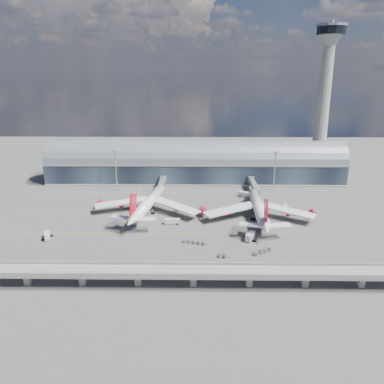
{
  "coord_description": "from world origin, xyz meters",
  "views": [
    {
      "loc": [
        1.01,
        -172.4,
        74.61
      ],
      "look_at": [
        -1.37,
        10.0,
        14.0
      ],
      "focal_mm": 35.0,
      "sensor_mm": 36.0,
      "label": 1
    }
  ],
  "objects_px": {
    "floodlight_mast_right": "(275,170)",
    "service_truck_5": "(243,194)",
    "airliner_left": "(148,203)",
    "service_truck_2": "(172,221)",
    "control_tower": "(323,104)",
    "cargo_train_1": "(196,242)",
    "service_truck_3": "(250,236)",
    "service_truck_1": "(134,222)",
    "airliner_right": "(259,209)",
    "cargo_train_2": "(263,251)",
    "service_truck_0": "(47,236)",
    "service_truck_4": "(285,207)",
    "cargo_train_0": "(224,256)",
    "floodlight_mast_left": "(116,170)"
  },
  "relations": [
    {
      "from": "floodlight_mast_right",
      "to": "service_truck_2",
      "type": "relative_size",
      "value": 3.33
    },
    {
      "from": "floodlight_mast_right",
      "to": "service_truck_0",
      "type": "distance_m",
      "value": 138.34
    },
    {
      "from": "cargo_train_2",
      "to": "service_truck_2",
      "type": "bearing_deg",
      "value": 84.96
    },
    {
      "from": "airliner_left",
      "to": "service_truck_3",
      "type": "bearing_deg",
      "value": -23.47
    },
    {
      "from": "airliner_right",
      "to": "service_truck_0",
      "type": "relative_size",
      "value": 8.79
    },
    {
      "from": "floodlight_mast_right",
      "to": "airliner_left",
      "type": "bearing_deg",
      "value": -152.67
    },
    {
      "from": "airliner_left",
      "to": "service_truck_3",
      "type": "relative_size",
      "value": 8.79
    },
    {
      "from": "service_truck_0",
      "to": "service_truck_5",
      "type": "height_order",
      "value": "service_truck_5"
    },
    {
      "from": "cargo_train_0",
      "to": "airliner_right",
      "type": "bearing_deg",
      "value": -45.61
    },
    {
      "from": "airliner_left",
      "to": "service_truck_5",
      "type": "distance_m",
      "value": 61.29
    },
    {
      "from": "airliner_right",
      "to": "service_truck_1",
      "type": "height_order",
      "value": "airliner_right"
    },
    {
      "from": "service_truck_0",
      "to": "floodlight_mast_right",
      "type": "bearing_deg",
      "value": 10.06
    },
    {
      "from": "floodlight_mast_right",
      "to": "service_truck_5",
      "type": "relative_size",
      "value": 3.86
    },
    {
      "from": "floodlight_mast_right",
      "to": "airliner_right",
      "type": "bearing_deg",
      "value": -109.97
    },
    {
      "from": "floodlight_mast_left",
      "to": "airliner_left",
      "type": "height_order",
      "value": "floodlight_mast_left"
    },
    {
      "from": "service_truck_3",
      "to": "service_truck_5",
      "type": "xyz_separation_m",
      "value": [
        3.99,
        60.75,
        -0.14
      ]
    },
    {
      "from": "floodlight_mast_left",
      "to": "floodlight_mast_right",
      "type": "bearing_deg",
      "value": 0.0
    },
    {
      "from": "service_truck_1",
      "to": "cargo_train_0",
      "type": "bearing_deg",
      "value": -102.53
    },
    {
      "from": "cargo_train_0",
      "to": "cargo_train_2",
      "type": "bearing_deg",
      "value": -95.39
    },
    {
      "from": "service_truck_0",
      "to": "cargo_train_0",
      "type": "distance_m",
      "value": 81.78
    },
    {
      "from": "cargo_train_1",
      "to": "cargo_train_2",
      "type": "relative_size",
      "value": 1.19
    },
    {
      "from": "floodlight_mast_left",
      "to": "cargo_train_0",
      "type": "distance_m",
      "value": 109.38
    },
    {
      "from": "airliner_left",
      "to": "service_truck_2",
      "type": "distance_m",
      "value": 21.06
    },
    {
      "from": "service_truck_0",
      "to": "service_truck_4",
      "type": "xyz_separation_m",
      "value": [
        118.01,
        39.52,
        -0.19
      ]
    },
    {
      "from": "service_truck_0",
      "to": "service_truck_1",
      "type": "distance_m",
      "value": 41.22
    },
    {
      "from": "service_truck_2",
      "to": "service_truck_0",
      "type": "bearing_deg",
      "value": 103.91
    },
    {
      "from": "control_tower",
      "to": "service_truck_5",
      "type": "distance_m",
      "value": 84.38
    },
    {
      "from": "cargo_train_2",
      "to": "airliner_left",
      "type": "bearing_deg",
      "value": 81.83
    },
    {
      "from": "floodlight_mast_left",
      "to": "service_truck_2",
      "type": "relative_size",
      "value": 3.33
    },
    {
      "from": "service_truck_5",
      "to": "cargo_train_0",
      "type": "height_order",
      "value": "service_truck_5"
    },
    {
      "from": "floodlight_mast_right",
      "to": "service_truck_3",
      "type": "xyz_separation_m",
      "value": [
        -24.5,
        -71.87,
        -11.95
      ]
    },
    {
      "from": "service_truck_0",
      "to": "cargo_train_2",
      "type": "relative_size",
      "value": 0.76
    },
    {
      "from": "control_tower",
      "to": "cargo_train_1",
      "type": "relative_size",
      "value": 9.25
    },
    {
      "from": "control_tower",
      "to": "service_truck_0",
      "type": "distance_m",
      "value": 189.14
    },
    {
      "from": "service_truck_4",
      "to": "service_truck_5",
      "type": "relative_size",
      "value": 0.67
    },
    {
      "from": "service_truck_0",
      "to": "service_truck_2",
      "type": "bearing_deg",
      "value": -3.94
    },
    {
      "from": "airliner_right",
      "to": "service_truck_1",
      "type": "relative_size",
      "value": 11.78
    },
    {
      "from": "cargo_train_1",
      "to": "service_truck_0",
      "type": "bearing_deg",
      "value": 70.4
    },
    {
      "from": "service_truck_0",
      "to": "service_truck_2",
      "type": "relative_size",
      "value": 0.92
    },
    {
      "from": "control_tower",
      "to": "cargo_train_2",
      "type": "relative_size",
      "value": 11.01
    },
    {
      "from": "service_truck_0",
      "to": "service_truck_1",
      "type": "bearing_deg",
      "value": 3.38
    },
    {
      "from": "floodlight_mast_left",
      "to": "service_truck_1",
      "type": "relative_size",
      "value": 4.85
    },
    {
      "from": "cargo_train_1",
      "to": "service_truck_1",
      "type": "bearing_deg",
      "value": 38.96
    },
    {
      "from": "service_truck_0",
      "to": "service_truck_3",
      "type": "relative_size",
      "value": 0.98
    },
    {
      "from": "service_truck_0",
      "to": "service_truck_5",
      "type": "distance_m",
      "value": 114.51
    },
    {
      "from": "control_tower",
      "to": "service_truck_2",
      "type": "relative_size",
      "value": 13.36
    },
    {
      "from": "floodlight_mast_left",
      "to": "airliner_right",
      "type": "bearing_deg",
      "value": -29.1
    },
    {
      "from": "cargo_train_1",
      "to": "airliner_right",
      "type": "bearing_deg",
      "value": -63.2
    },
    {
      "from": "service_truck_1",
      "to": "cargo_train_2",
      "type": "xyz_separation_m",
      "value": [
        59.31,
        -30.14,
        -0.53
      ]
    },
    {
      "from": "service_truck_4",
      "to": "cargo_train_1",
      "type": "height_order",
      "value": "service_truck_4"
    }
  ]
}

